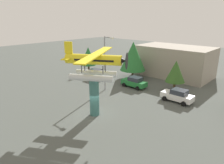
# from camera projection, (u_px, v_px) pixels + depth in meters

# --- Properties ---
(ground_plane) EXTENTS (140.00, 140.00, 0.00)m
(ground_plane) POSITION_uv_depth(u_px,v_px,m) (95.00, 115.00, 24.27)
(ground_plane) COLOR #4C514C
(display_pedestal) EXTENTS (1.10, 1.10, 4.42)m
(display_pedestal) POSITION_uv_depth(u_px,v_px,m) (94.00, 97.00, 23.60)
(display_pedestal) COLOR #386B66
(display_pedestal) RESTS_ON ground
(floatplane_monument) EXTENTS (7.05, 9.55, 4.00)m
(floatplane_monument) POSITION_uv_depth(u_px,v_px,m) (95.00, 64.00, 22.41)
(floatplane_monument) COLOR silver
(floatplane_monument) RESTS_ON display_pedestal
(car_near_black) EXTENTS (4.20, 2.02, 1.76)m
(car_near_black) POSITION_uv_depth(u_px,v_px,m) (95.00, 73.00, 38.51)
(car_near_black) COLOR black
(car_near_black) RESTS_ON ground
(car_mid_green) EXTENTS (4.20, 2.02, 1.76)m
(car_mid_green) POSITION_uv_depth(u_px,v_px,m) (134.00, 82.00, 33.47)
(car_mid_green) COLOR #237A38
(car_mid_green) RESTS_ON ground
(car_far_white) EXTENTS (4.20, 2.02, 1.76)m
(car_far_white) POSITION_uv_depth(u_px,v_px,m) (178.00, 95.00, 27.75)
(car_far_white) COLOR white
(car_far_white) RESTS_ON ground
(streetlight_primary) EXTENTS (1.84, 0.28, 8.27)m
(streetlight_primary) POSITION_uv_depth(u_px,v_px,m) (106.00, 60.00, 30.98)
(streetlight_primary) COLOR gray
(streetlight_primary) RESTS_ON ground
(storefront_building) EXTENTS (13.61, 7.84, 5.68)m
(storefront_building) POSITION_uv_depth(u_px,v_px,m) (174.00, 61.00, 39.65)
(storefront_building) COLOR #9E9384
(storefront_building) RESTS_ON ground
(tree_west) EXTENTS (3.25, 3.25, 5.13)m
(tree_west) POSITION_uv_depth(u_px,v_px,m) (88.00, 56.00, 42.14)
(tree_west) COLOR brown
(tree_west) RESTS_ON ground
(tree_east) EXTENTS (4.66, 4.66, 6.77)m
(tree_east) POSITION_uv_depth(u_px,v_px,m) (133.00, 56.00, 37.37)
(tree_east) COLOR brown
(tree_east) RESTS_ON ground
(tree_center_back) EXTENTS (2.92, 2.92, 4.85)m
(tree_center_back) POSITION_uv_depth(u_px,v_px,m) (176.00, 71.00, 30.79)
(tree_center_back) COLOR brown
(tree_center_back) RESTS_ON ground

